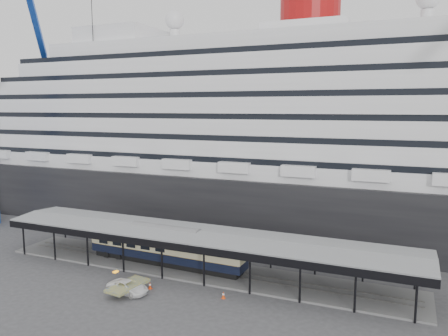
{
  "coord_description": "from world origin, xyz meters",
  "views": [
    {
      "loc": [
        24.53,
        -43.83,
        21.1
      ],
      "look_at": [
        2.45,
        8.0,
        13.29
      ],
      "focal_mm": 35.0,
      "sensor_mm": 36.0,
      "label": 1
    }
  ],
  "objects": [
    {
      "name": "traffic_cone_mid",
      "position": [
        -2.58,
        -2.36,
        0.42
      ],
      "size": [
        0.52,
        0.52,
        0.85
      ],
      "rotation": [
        0.0,
        0.0,
        -0.22
      ],
      "color": "red",
      "rests_on": "ground"
    },
    {
      "name": "cruise_ship",
      "position": [
        0.05,
        32.0,
        18.35
      ],
      "size": [
        130.0,
        30.0,
        43.9
      ],
      "color": "black",
      "rests_on": "ground"
    },
    {
      "name": "port_truck",
      "position": [
        -4.29,
        -4.32,
        0.7
      ],
      "size": [
        5.32,
        3.0,
        1.4
      ],
      "primitive_type": "imported",
      "rotation": [
        0.0,
        0.0,
        1.43
      ],
      "color": "white",
      "rests_on": "ground"
    },
    {
      "name": "pullman_carriage",
      "position": [
        -4.78,
        5.0,
        2.71
      ],
      "size": [
        22.87,
        3.67,
        22.37
      ],
      "rotation": [
        0.0,
        0.0,
        -0.03
      ],
      "color": "black",
      "rests_on": "ground"
    },
    {
      "name": "traffic_cone_right",
      "position": [
        6.37,
        -1.38,
        0.41
      ],
      "size": [
        0.48,
        0.48,
        0.82
      ],
      "rotation": [
        0.0,
        0.0,
        -0.17
      ],
      "color": "#EE450D",
      "rests_on": "ground"
    },
    {
      "name": "platform_canopy",
      "position": [
        0.0,
        5.0,
        2.36
      ],
      "size": [
        56.0,
        9.18,
        5.3
      ],
      "color": "slate",
      "rests_on": "ground"
    },
    {
      "name": "traffic_cone_left",
      "position": [
        -2.82,
        -3.43,
        0.4
      ],
      "size": [
        0.41,
        0.41,
        0.8
      ],
      "rotation": [
        0.0,
        0.0,
        0.01
      ],
      "color": "red",
      "rests_on": "ground"
    },
    {
      "name": "ground",
      "position": [
        0.0,
        0.0,
        0.0
      ],
      "size": [
        200.0,
        200.0,
        0.0
      ],
      "primitive_type": "plane",
      "color": "#3C3C3F",
      "rests_on": "ground"
    }
  ]
}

